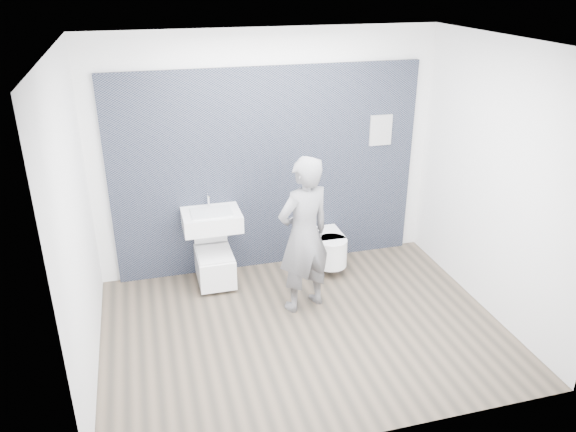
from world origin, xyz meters
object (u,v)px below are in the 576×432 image
object	(u,v)px
toilet_rounded	(328,248)
washbasin	(212,220)
toilet_square	(215,264)
visitor	(304,235)

from	to	relation	value
toilet_rounded	washbasin	bearing A→B (deg)	176.74
washbasin	toilet_rounded	world-z (taller)	washbasin
toilet_square	toilet_rounded	distance (m)	1.37
washbasin	toilet_rounded	xyz separation A→B (m)	(1.37, -0.08, -0.50)
visitor	toilet_rounded	bearing A→B (deg)	-145.20
washbasin	toilet_square	distance (m)	0.55
washbasin	toilet_square	bearing A→B (deg)	-90.00
washbasin	toilet_square	size ratio (longest dim) A/B	0.82
toilet_rounded	visitor	world-z (taller)	visitor
toilet_square	visitor	size ratio (longest dim) A/B	0.47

